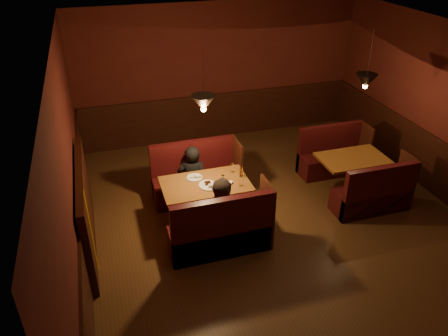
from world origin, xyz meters
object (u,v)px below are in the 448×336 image
object	(u,v)px
second_table	(352,166)
second_bench_near	(374,196)
main_bench_near	(222,234)
diner_a	(192,165)
diner_b	(225,204)
main_table	(207,192)
second_bench_far	(332,157)
main_bench_far	(196,180)

from	to	relation	value
second_table	second_bench_near	bearing A→B (deg)	-87.80
main_bench_near	diner_a	distance (m)	1.49
main_bench_near	diner_b	xyz separation A→B (m)	(0.09, 0.15, 0.40)
main_table	second_table	bearing A→B (deg)	3.59
second_table	second_bench_near	xyz separation A→B (m)	(0.03, -0.70, -0.20)
second_bench_far	second_bench_near	distance (m)	1.40
second_bench_far	second_table	bearing A→B (deg)	-92.20
diner_a	main_table	bearing A→B (deg)	111.79
main_table	diner_a	size ratio (longest dim) A/B	0.97
main_bench_far	main_table	bearing A→B (deg)	-91.16
main_table	second_table	distance (m)	2.70
main_bench_far	diner_b	bearing A→B (deg)	-86.29
main_bench_near	second_bench_near	xyz separation A→B (m)	(2.70, 0.24, -0.03)
second_table	main_table	bearing A→B (deg)	-176.41
second_table	second_bench_far	bearing A→B (deg)	87.80
main_bench_far	second_table	size ratio (longest dim) A/B	1.28
main_bench_far	diner_b	world-z (taller)	diner_b
second_bench_far	second_bench_near	bearing A→B (deg)	-90.00
main_table	diner_b	xyz separation A→B (m)	(0.11, -0.62, 0.17)
second_bench_far	diner_b	xyz separation A→B (m)	(-2.61, -1.49, 0.43)
second_bench_near	diner_a	world-z (taller)	diner_a
main_bench_near	second_bench_far	distance (m)	3.16
main_table	second_table	size ratio (longest dim) A/B	1.16
main_table	main_bench_near	bearing A→B (deg)	-88.84
main_table	second_bench_near	xyz separation A→B (m)	(2.72, -0.53, -0.27)
second_table	diner_b	world-z (taller)	diner_b
main_bench_near	second_bench_near	distance (m)	2.71
main_table	second_bench_far	size ratio (longest dim) A/B	1.05
main_bench_near	main_bench_far	bearing A→B (deg)	90.00
main_table	second_table	world-z (taller)	main_table
main_bench_far	diner_a	size ratio (longest dim) A/B	1.07
second_table	second_bench_near	distance (m)	0.73
second_bench_far	second_bench_near	size ratio (longest dim) A/B	1.00
main_bench_near	second_bench_near	bearing A→B (deg)	5.10
main_table	second_bench_far	distance (m)	2.87
main_table	diner_b	size ratio (longest dim) A/B	0.93
main_bench_far	second_bench_near	size ratio (longest dim) A/B	1.15
diner_a	main_bench_near	bearing A→B (deg)	109.26
main_table	main_bench_far	size ratio (longest dim) A/B	0.91
second_table	second_bench_far	xyz separation A→B (m)	(0.03, 0.70, -0.20)
main_table	second_bench_near	size ratio (longest dim) A/B	1.05
diner_a	diner_b	distance (m)	1.30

